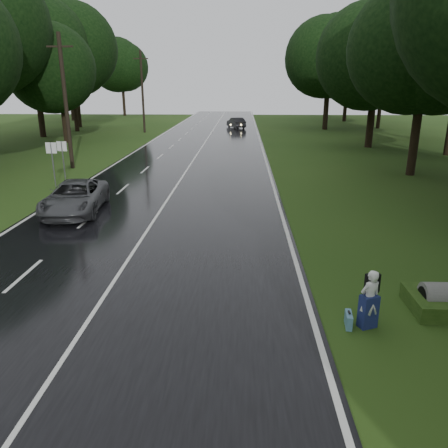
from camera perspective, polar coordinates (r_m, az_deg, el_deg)
The scene contains 16 objects.
ground at distance 12.59m, azimuth -16.31°, elevation -10.63°, with size 160.00×160.00×0.00m, color #284514.
road at distance 31.24m, azimuth -4.88°, elevation 7.02°, with size 12.00×140.00×0.04m, color black.
lane_center at distance 31.24m, azimuth -4.89°, elevation 7.06°, with size 0.12×140.00×0.01m, color silver.
grey_car at distance 21.76m, azimuth -18.92°, elevation 3.35°, with size 2.41×5.22×1.45m, color #424446.
far_car at distance 62.22m, azimuth 1.59°, elevation 13.12°, with size 1.50×4.29×1.41m, color black.
hitchhiker at distance 11.57m, azimuth 18.51°, elevation -9.52°, with size 0.66×0.64×1.54m.
suitcase at distance 11.67m, azimuth 15.98°, elevation -11.97°, with size 0.15×0.52×0.37m, color teal.
utility_pole_mid at distance 34.03m, azimuth -19.19°, elevation 6.95°, with size 1.80×0.28×9.20m, color black, non-canonical shape.
utility_pole_far at distance 57.35m, azimuth -10.34°, elevation 11.70°, with size 1.80×0.28×9.78m, color black, non-canonical shape.
road_sign_a at distance 27.97m, azimuth -21.15°, elevation 4.55°, with size 0.63×0.10×2.63m, color white, non-canonical shape.
road_sign_b at distance 29.34m, azimuth -20.01°, elevation 5.26°, with size 0.60×0.10×2.51m, color white, non-canonical shape.
tree_left_e at distance 49.51m, azimuth -19.79°, elevation 10.02°, with size 7.83×7.83×12.23m, color black, non-canonical shape.
tree_left_f at distance 61.15m, azimuth -18.63°, elevation 11.44°, with size 11.38×11.38×17.79m, color black, non-canonical shape.
tree_right_d at distance 32.20m, azimuth 23.15°, elevation 5.93°, with size 9.38×9.38×14.66m, color black, non-canonical shape.
tree_right_e at distance 45.31m, azimuth 18.33°, elevation 9.53°, with size 8.93×8.93×13.95m, color black, non-canonical shape.
tree_right_f at distance 61.95m, azimuth 13.03°, elevation 11.97°, with size 10.13×10.13×15.84m, color black, non-canonical shape.
Camera 1 is at (3.92, -10.44, 5.85)m, focal length 34.92 mm.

